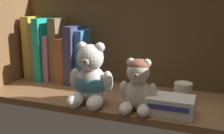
# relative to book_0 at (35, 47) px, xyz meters

# --- Properties ---
(shelf_board) EXTENTS (0.80, 0.27, 0.02)m
(shelf_board) POSITION_rel_book_0_xyz_m (0.37, -0.11, -0.12)
(shelf_board) COLOR brown
(shelf_board) RESTS_ON ground
(shelf_back_panel) EXTENTS (0.83, 0.01, 0.33)m
(shelf_back_panel) POSITION_rel_book_0_xyz_m (0.37, 0.03, 0.03)
(shelf_back_panel) COLOR brown
(shelf_back_panel) RESTS_ON ground
(shelf_side_panel_left) EXTENTS (0.02, 0.30, 0.33)m
(shelf_side_panel_left) POSITION_rel_book_0_xyz_m (-0.04, -0.11, 0.03)
(shelf_side_panel_left) COLOR brown
(shelf_side_panel_left) RESTS_ON ground
(book_0) EXTENTS (0.03, 0.11, 0.23)m
(book_0) POSITION_rel_book_0_xyz_m (0.00, 0.00, 0.00)
(book_0) COLOR gold
(book_0) RESTS_ON shelf_board
(book_1) EXTENTS (0.02, 0.14, 0.21)m
(book_1) POSITION_rel_book_0_xyz_m (0.03, 0.00, -0.01)
(book_1) COLOR olive
(book_1) RESTS_ON shelf_board
(book_2) EXTENTS (0.03, 0.15, 0.22)m
(book_2) POSITION_rel_book_0_xyz_m (0.06, -0.00, -0.00)
(book_2) COLOR #1BB19F
(book_2) RESTS_ON shelf_board
(book_3) EXTENTS (0.02, 0.12, 0.16)m
(book_3) POSITION_rel_book_0_xyz_m (0.08, 0.00, -0.03)
(book_3) COLOR #CD81A5
(book_3) RESTS_ON shelf_board
(book_4) EXTENTS (0.03, 0.11, 0.23)m
(book_4) POSITION_rel_book_0_xyz_m (0.11, 0.00, -0.00)
(book_4) COLOR olive
(book_4) RESTS_ON shelf_board
(book_5) EXTENTS (0.03, 0.14, 0.16)m
(book_5) POSITION_rel_book_0_xyz_m (0.14, -0.00, -0.04)
(book_5) COLOR #B05E30
(book_5) RESTS_ON shelf_board
(book_6) EXTENTS (0.04, 0.15, 0.20)m
(book_6) POSITION_rel_book_0_xyz_m (0.18, -0.00, -0.01)
(book_6) COLOR #43446F
(book_6) RESTS_ON shelf_board
(book_7) EXTENTS (0.03, 0.11, 0.19)m
(book_7) POSITION_rel_book_0_xyz_m (0.21, -0.00, -0.02)
(book_7) COLOR #3882C7
(book_7) RESTS_ON shelf_board
(teddy_bear_larger) EXTENTS (0.13, 0.13, 0.17)m
(teddy_bear_larger) POSITION_rel_book_0_xyz_m (0.32, -0.19, -0.05)
(teddy_bear_larger) COLOR white
(teddy_bear_larger) RESTS_ON shelf_board
(teddy_bear_smaller) EXTENTS (0.10, 0.10, 0.14)m
(teddy_bear_smaller) POSITION_rel_book_0_xyz_m (0.46, -0.19, -0.05)
(teddy_bear_smaller) COLOR beige
(teddy_bear_smaller) RESTS_ON shelf_board
(pillar_candle) EXTENTS (0.05, 0.05, 0.06)m
(pillar_candle) POSITION_rel_book_0_xyz_m (0.56, -0.09, -0.09)
(pillar_candle) COLOR silver
(pillar_candle) RESTS_ON shelf_board
(small_product_box) EXTENTS (0.12, 0.08, 0.05)m
(small_product_box) POSITION_rel_book_0_xyz_m (0.54, -0.19, -0.09)
(small_product_box) COLOR silver
(small_product_box) RESTS_ON shelf_board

